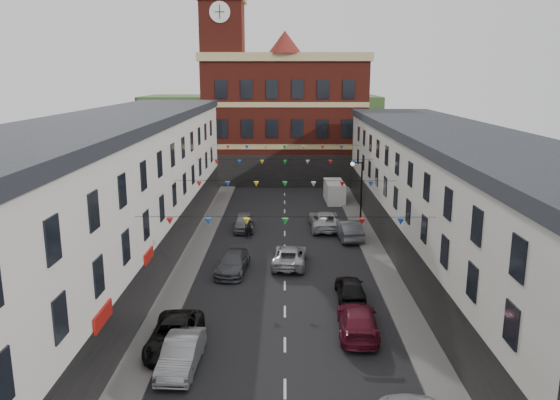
{
  "coord_description": "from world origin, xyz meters",
  "views": [
    {
      "loc": [
        -0.05,
        -33.35,
        13.34
      ],
      "look_at": [
        -0.37,
        7.5,
        4.02
      ],
      "focal_mm": 35.0,
      "sensor_mm": 36.0,
      "label": 1
    }
  ],
  "objects_px": {
    "car_left_b": "(181,354)",
    "car_left_c": "(175,335)",
    "moving_car": "(290,256)",
    "car_left_e": "(244,222)",
    "pedestrian": "(249,227)",
    "car_right_d": "(350,288)",
    "street_lamp": "(359,185)",
    "car_right_e": "(348,229)",
    "white_van": "(334,192)",
    "car_left_d": "(233,263)",
    "car_right_f": "(325,220)",
    "car_right_c": "(358,321)"
  },
  "relations": [
    {
      "from": "car_right_c",
      "to": "car_right_f",
      "type": "height_order",
      "value": "car_right_f"
    },
    {
      "from": "car_right_f",
      "to": "white_van",
      "type": "relative_size",
      "value": 1.15
    },
    {
      "from": "car_left_e",
      "to": "car_right_e",
      "type": "height_order",
      "value": "car_right_e"
    },
    {
      "from": "car_right_d",
      "to": "white_van",
      "type": "relative_size",
      "value": 0.82
    },
    {
      "from": "car_left_e",
      "to": "white_van",
      "type": "distance_m",
      "value": 14.38
    },
    {
      "from": "car_left_b",
      "to": "car_right_e",
      "type": "relative_size",
      "value": 0.91
    },
    {
      "from": "car_left_d",
      "to": "white_van",
      "type": "bearing_deg",
      "value": 72.9
    },
    {
      "from": "moving_car",
      "to": "pedestrian",
      "type": "bearing_deg",
      "value": -58.16
    },
    {
      "from": "car_right_d",
      "to": "car_right_f",
      "type": "bearing_deg",
      "value": -88.77
    },
    {
      "from": "car_right_e",
      "to": "white_van",
      "type": "xyz_separation_m",
      "value": [
        0.08,
        13.87,
        0.29
      ]
    },
    {
      "from": "car_right_c",
      "to": "car_left_b",
      "type": "bearing_deg",
      "value": 25.82
    },
    {
      "from": "car_left_c",
      "to": "white_van",
      "type": "bearing_deg",
      "value": 71.47
    },
    {
      "from": "car_left_c",
      "to": "white_van",
      "type": "distance_m",
      "value": 34.59
    },
    {
      "from": "car_right_d",
      "to": "white_van",
      "type": "distance_m",
      "value": 26.52
    },
    {
      "from": "car_right_c",
      "to": "car_right_d",
      "type": "distance_m",
      "value": 4.67
    },
    {
      "from": "car_left_b",
      "to": "car_left_c",
      "type": "distance_m",
      "value": 1.99
    },
    {
      "from": "car_right_d",
      "to": "car_left_e",
      "type": "bearing_deg",
      "value": -63.77
    },
    {
      "from": "car_left_c",
      "to": "pedestrian",
      "type": "height_order",
      "value": "pedestrian"
    },
    {
      "from": "car_left_e",
      "to": "car_right_e",
      "type": "relative_size",
      "value": 0.89
    },
    {
      "from": "pedestrian",
      "to": "moving_car",
      "type": "bearing_deg",
      "value": -78.26
    },
    {
      "from": "car_left_d",
      "to": "car_left_b",
      "type": "bearing_deg",
      "value": -90.35
    },
    {
      "from": "car_left_d",
      "to": "moving_car",
      "type": "bearing_deg",
      "value": 26.3
    },
    {
      "from": "car_right_c",
      "to": "pedestrian",
      "type": "bearing_deg",
      "value": -64.9
    },
    {
      "from": "car_left_d",
      "to": "white_van",
      "type": "relative_size",
      "value": 0.96
    },
    {
      "from": "car_left_d",
      "to": "car_right_d",
      "type": "distance_m",
      "value": 8.84
    },
    {
      "from": "moving_car",
      "to": "white_van",
      "type": "bearing_deg",
      "value": -99.01
    },
    {
      "from": "car_left_d",
      "to": "white_van",
      "type": "height_order",
      "value": "white_van"
    },
    {
      "from": "car_left_e",
      "to": "car_right_d",
      "type": "bearing_deg",
      "value": -66.01
    },
    {
      "from": "car_left_e",
      "to": "car_right_f",
      "type": "xyz_separation_m",
      "value": [
        7.2,
        0.39,
        0.05
      ]
    },
    {
      "from": "street_lamp",
      "to": "car_right_e",
      "type": "distance_m",
      "value": 4.8
    },
    {
      "from": "white_van",
      "to": "car_right_d",
      "type": "bearing_deg",
      "value": -94.33
    },
    {
      "from": "car_right_d",
      "to": "moving_car",
      "type": "bearing_deg",
      "value": -59.14
    },
    {
      "from": "street_lamp",
      "to": "car_left_b",
      "type": "height_order",
      "value": "street_lamp"
    },
    {
      "from": "car_left_d",
      "to": "car_right_f",
      "type": "xyz_separation_m",
      "value": [
        7.2,
        11.15,
        0.1
      ]
    },
    {
      "from": "street_lamp",
      "to": "car_left_b",
      "type": "relative_size",
      "value": 1.35
    },
    {
      "from": "car_right_c",
      "to": "car_right_f",
      "type": "relative_size",
      "value": 0.89
    },
    {
      "from": "car_left_e",
      "to": "pedestrian",
      "type": "distance_m",
      "value": 2.72
    },
    {
      "from": "car_right_f",
      "to": "pedestrian",
      "type": "distance_m",
      "value": 7.26
    },
    {
      "from": "car_right_d",
      "to": "car_right_f",
      "type": "distance_m",
      "value": 15.65
    },
    {
      "from": "car_right_d",
      "to": "street_lamp",
      "type": "bearing_deg",
      "value": -99.26
    },
    {
      "from": "moving_car",
      "to": "car_left_c",
      "type": "bearing_deg",
      "value": 69.43
    },
    {
      "from": "car_right_d",
      "to": "pedestrian",
      "type": "bearing_deg",
      "value": -61.22
    },
    {
      "from": "street_lamp",
      "to": "car_left_e",
      "type": "relative_size",
      "value": 1.38
    },
    {
      "from": "car_left_d",
      "to": "pedestrian",
      "type": "relative_size",
      "value": 2.48
    },
    {
      "from": "car_left_d",
      "to": "moving_car",
      "type": "xyz_separation_m",
      "value": [
        3.96,
        1.54,
        0.01
      ]
    },
    {
      "from": "car_left_d",
      "to": "car_right_e",
      "type": "height_order",
      "value": "car_right_e"
    },
    {
      "from": "car_left_d",
      "to": "car_right_c",
      "type": "bearing_deg",
      "value": -45.78
    },
    {
      "from": "car_left_d",
      "to": "car_right_e",
      "type": "xyz_separation_m",
      "value": [
        8.91,
        8.12,
        0.11
      ]
    },
    {
      "from": "street_lamp",
      "to": "car_left_b",
      "type": "distance_m",
      "value": 27.0
    },
    {
      "from": "car_right_c",
      "to": "car_right_e",
      "type": "distance_m",
      "value": 17.34
    }
  ]
}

